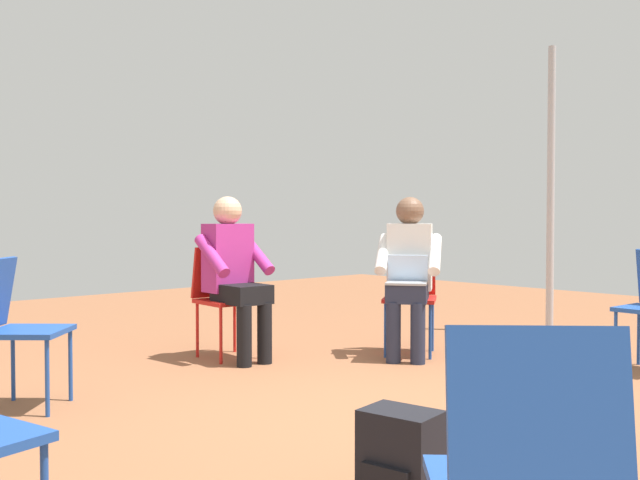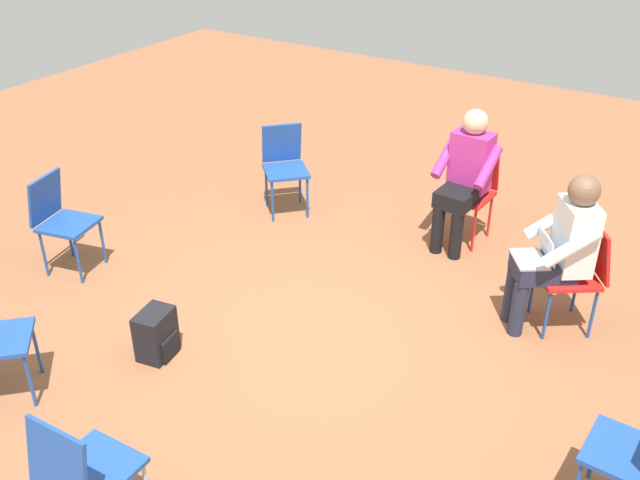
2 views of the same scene
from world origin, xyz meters
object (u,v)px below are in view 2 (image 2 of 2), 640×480
chair_northeast (578,269)px  backpack_near_laptop_user (156,336)px  chair_northwest (284,162)px  chair_south (81,471)px  person_in_magenta (465,173)px  chair_north (471,187)px  chair_west (60,216)px  person_with_laptop (560,246)px

chair_northeast → backpack_near_laptop_user: (-2.37, -1.94, -0.34)m
chair_northwest → chair_south: size_ratio=1.00×
chair_northeast → person_in_magenta: (-1.19, 0.72, 0.20)m
chair_north → chair_northwest: (-1.73, -0.45, 0.00)m
chair_west → person_with_laptop: size_ratio=0.69×
chair_south → person_with_laptop: person_with_laptop is taller
chair_northwest → person_in_magenta: person_in_magenta is taller
person_with_laptop → chair_northwest: bearing=43.8°
chair_north → chair_northwest: size_ratio=1.00×
chair_northwest → chair_south: same height
chair_west → person_with_laptop: bearing=97.4°
chair_northeast → chair_northwest: bearing=46.2°
chair_south → chair_west: size_ratio=1.00×
backpack_near_laptop_user → chair_north: bearing=67.3°
chair_west → backpack_near_laptop_user: chair_west is taller
chair_south → backpack_near_laptop_user: size_ratio=2.36×
person_in_magenta → backpack_near_laptop_user: 2.96m
chair_northwest → backpack_near_laptop_user: (0.55, -2.37, -0.34)m
chair_north → backpack_near_laptop_user: size_ratio=2.36×
person_with_laptop → person_in_magenta: bearing=16.8°
chair_south → chair_west: same height
chair_northwest → person_with_laptop: (2.78, -0.53, 0.20)m
person_in_magenta → chair_northwest: bearing=12.5°
chair_west → person_in_magenta: person_in_magenta is taller
chair_north → person_with_laptop: (1.05, -0.99, 0.20)m
chair_north → person_with_laptop: bearing=139.7°
chair_northeast → chair_northwest: 2.95m
chair_northwest → chair_west: (-0.92, -1.91, 0.00)m
chair_west → backpack_near_laptop_user: (1.47, -0.46, -0.34)m
person_in_magenta → chair_northeast: bearing=151.9°
chair_northeast → person_with_laptop: person_with_laptop is taller
chair_south → person_with_laptop: bearing=63.3°
person_in_magenta → backpack_near_laptop_user: size_ratio=3.44×
chair_north → backpack_near_laptop_user: (-1.18, -2.82, -0.34)m
chair_north → chair_south: (-0.39, -4.13, 0.00)m
chair_west → person_in_magenta: bearing=116.7°
person_in_magenta → backpack_near_laptop_user: person_in_magenta is taller
chair_north → person_in_magenta: 0.26m
chair_north → chair_northwest: 1.79m
chair_south → person_with_laptop: size_ratio=0.69×
chair_northeast → chair_northwest: size_ratio=1.00×
chair_northwest → person_with_laptop: person_with_laptop is taller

